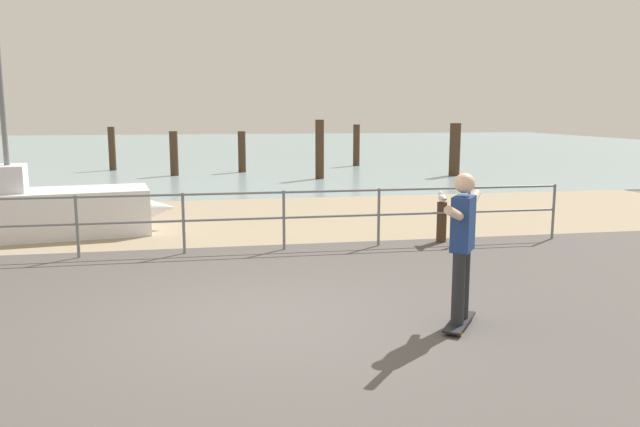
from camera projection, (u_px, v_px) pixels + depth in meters
ground_plane at (268, 354)px, 6.20m from camera, size 24.00×10.00×0.04m
beach_strip at (232, 219)px, 13.96m from camera, size 24.00×6.00×0.04m
sea_surface at (213, 148)px, 41.13m from camera, size 72.00×50.00×0.04m
railing_fence at (183, 214)px, 10.38m from camera, size 13.58×0.05×1.05m
sailboat at (38, 211)px, 11.85m from camera, size 5.06×2.06×4.60m
skateboard at (459, 322)px, 6.93m from camera, size 0.63×0.77×0.08m
skateboarder at (462, 239)px, 6.77m from camera, size 0.91×1.23×1.65m
bollard_short at (442, 223)px, 11.37m from camera, size 0.18×0.18×0.75m
seagull at (442, 198)px, 11.32m from camera, size 0.20×0.49×0.18m
groyne_post_0 at (112, 149)px, 25.22m from camera, size 0.28×0.28×1.78m
groyne_post_1 at (174, 154)px, 23.11m from camera, size 0.30×0.30×1.67m
groyne_post_2 at (242, 152)px, 24.44m from camera, size 0.30×0.30×1.62m
groyne_post_3 at (320, 150)px, 22.01m from camera, size 0.31×0.31×2.10m
groyne_post_4 at (356, 145)px, 27.34m from camera, size 0.29×0.29×1.82m
groyne_post_5 at (455, 150)px, 23.09m from camera, size 0.40×0.40×1.96m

